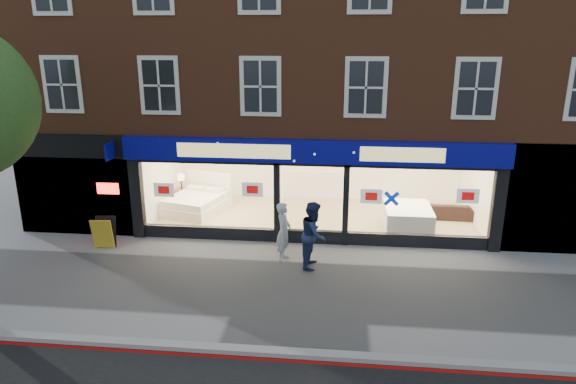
% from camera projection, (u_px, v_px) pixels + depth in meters
% --- Properties ---
extents(ground, '(120.00, 120.00, 0.00)m').
position_uv_depth(ground, '(303.00, 288.00, 13.13)').
color(ground, gray).
rests_on(ground, ground).
extents(kerb_line, '(60.00, 0.10, 0.01)m').
position_uv_depth(kerb_line, '(291.00, 361.00, 10.18)').
color(kerb_line, '#8C0A07').
rests_on(kerb_line, ground).
extents(kerb_stone, '(60.00, 0.25, 0.12)m').
position_uv_depth(kerb_stone, '(292.00, 353.00, 10.35)').
color(kerb_stone, gray).
rests_on(kerb_stone, ground).
extents(showroom_floor, '(11.00, 4.50, 0.10)m').
position_uv_depth(showroom_floor, '(315.00, 217.00, 18.11)').
color(showroom_floor, tan).
rests_on(showroom_floor, ground).
extents(building, '(19.00, 8.26, 10.30)m').
position_uv_depth(building, '(320.00, 21.00, 17.78)').
color(building, brown).
rests_on(building, ground).
extents(display_bed, '(2.30, 2.56, 1.22)m').
position_uv_depth(display_bed, '(197.00, 202.00, 18.53)').
color(display_bed, white).
rests_on(display_bed, showroom_floor).
extents(bedside_table, '(0.49, 0.49, 0.55)m').
position_uv_depth(bedside_table, '(182.00, 196.00, 19.48)').
color(bedside_table, brown).
rests_on(bedside_table, showroom_floor).
extents(mattress_stack, '(1.49, 1.88, 0.74)m').
position_uv_depth(mattress_stack, '(407.00, 218.00, 16.85)').
color(mattress_stack, white).
rests_on(mattress_stack, showroom_floor).
extents(sofa, '(1.88, 0.77, 0.54)m').
position_uv_depth(sofa, '(447.00, 210.00, 17.85)').
color(sofa, black).
rests_on(sofa, showroom_floor).
extents(a_board, '(0.67, 0.47, 0.97)m').
position_uv_depth(a_board, '(104.00, 233.00, 15.52)').
color(a_board, gold).
rests_on(a_board, ground).
extents(pedestrian_grey, '(0.48, 0.67, 1.72)m').
position_uv_depth(pedestrian_grey, '(284.00, 232.00, 14.58)').
color(pedestrian_grey, '#B5B9BD').
rests_on(pedestrian_grey, ground).
extents(pedestrian_blue, '(0.80, 0.98, 1.88)m').
position_uv_depth(pedestrian_blue, '(314.00, 234.00, 14.16)').
color(pedestrian_blue, '#1A274A').
rests_on(pedestrian_blue, ground).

